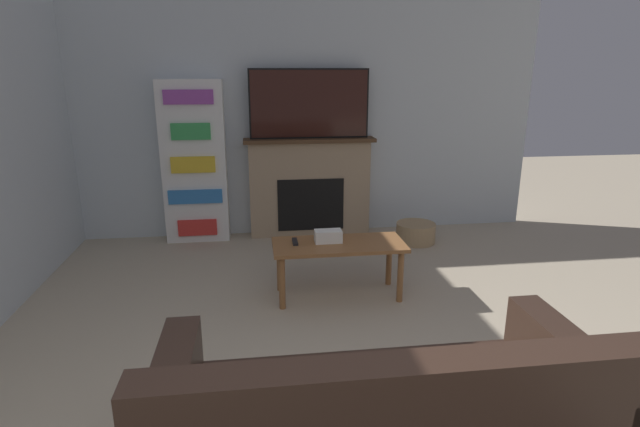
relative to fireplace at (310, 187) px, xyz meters
name	(u,v)px	position (x,y,z in m)	size (l,w,h in m)	color
wall_back	(289,114)	(-0.21, 0.14, 0.80)	(5.60, 0.06, 2.70)	silver
fireplace	(310,187)	(0.00, 0.00, 0.00)	(1.44, 0.28, 1.10)	tan
tv	(309,104)	(0.00, -0.02, 0.91)	(1.29, 0.03, 0.74)	black
coffee_table	(339,251)	(0.05, -1.68, -0.16)	(1.07, 0.46, 0.47)	brown
tissue_box	(328,236)	(-0.03, -1.64, -0.04)	(0.22, 0.12, 0.10)	white
remote_control	(295,242)	(-0.30, -1.63, -0.08)	(0.04, 0.15, 0.02)	black
bookshelf	(195,162)	(-1.25, -0.02, 0.31)	(0.67, 0.29, 1.73)	white
storage_basket	(416,233)	(1.11, -0.45, -0.45)	(0.42, 0.42, 0.21)	tan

